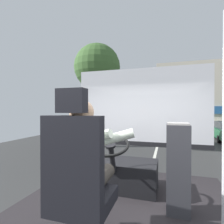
% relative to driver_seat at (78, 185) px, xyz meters
% --- Properties ---
extents(ground, '(18.00, 44.00, 0.06)m').
position_rel_driver_seat_xyz_m(ground, '(0.19, 9.31, -1.40)').
color(ground, '#323232').
extents(driver_seat, '(0.48, 0.48, 1.31)m').
position_rel_driver_seat_xyz_m(driver_seat, '(0.00, 0.00, 0.00)').
color(driver_seat, black).
rests_on(driver_seat, bus_floor).
extents(bus_driver, '(0.79, 0.58, 0.79)m').
position_rel_driver_seat_xyz_m(bus_driver, '(0.00, 0.12, 0.19)').
color(bus_driver, '#332D28').
rests_on(bus_driver, driver_seat).
extents(steering_console, '(1.10, 0.94, 0.81)m').
position_rel_driver_seat_xyz_m(steering_console, '(0.00, 1.26, -0.34)').
color(steering_console, black).
rests_on(steering_console, bus_floor).
extents(fare_box, '(0.25, 0.24, 1.01)m').
position_rel_driver_seat_xyz_m(fare_box, '(0.79, 0.84, -0.05)').
color(fare_box, '#333338').
rests_on(fare_box, bus_floor).
extents(windshield_panel, '(2.50, 0.08, 1.48)m').
position_rel_driver_seat_xyz_m(windshield_panel, '(0.19, 2.13, 0.49)').
color(windshield_panel, silver).
extents(street_tree, '(2.44, 2.44, 5.47)m').
position_rel_driver_seat_xyz_m(street_tree, '(-2.88, 7.54, 2.82)').
color(street_tree, '#4C3828').
rests_on(street_tree, ground).
extents(shop_building, '(9.62, 5.67, 5.99)m').
position_rel_driver_seat_xyz_m(shop_building, '(4.62, 17.35, 1.62)').
color(shop_building, '#BCB29E').
rests_on(shop_building, ground).
extents(parked_car_white, '(2.01, 4.44, 1.27)m').
position_rel_driver_seat_xyz_m(parked_car_white, '(4.49, 16.28, -0.72)').
color(parked_car_white, silver).
rests_on(parked_car_white, ground).
extents(parked_car_charcoal, '(1.93, 4.39, 1.28)m').
position_rel_driver_seat_xyz_m(parked_car_charcoal, '(4.07, 22.82, -0.72)').
color(parked_car_charcoal, '#474C51').
rests_on(parked_car_charcoal, ground).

